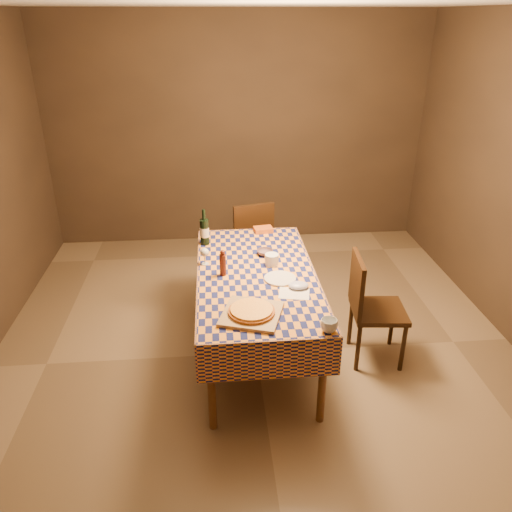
# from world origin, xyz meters

# --- Properties ---
(room) EXTENTS (5.00, 5.10, 2.70)m
(room) POSITION_xyz_m (0.00, 0.00, 1.35)
(room) COLOR brown
(room) RESTS_ON ground
(dining_table) EXTENTS (0.94, 1.84, 0.77)m
(dining_table) POSITION_xyz_m (0.00, 0.00, 0.69)
(dining_table) COLOR brown
(dining_table) RESTS_ON ground
(cutting_board) EXTENTS (0.49, 0.49, 0.02)m
(cutting_board) POSITION_xyz_m (-0.09, -0.61, 0.78)
(cutting_board) COLOR #987447
(cutting_board) RESTS_ON dining_table
(pizza) EXTENTS (0.39, 0.39, 0.03)m
(pizza) POSITION_xyz_m (-0.09, -0.61, 0.81)
(pizza) COLOR #9B4D19
(pizza) RESTS_ON cutting_board
(pepper_mill) EXTENTS (0.06, 0.06, 0.21)m
(pepper_mill) POSITION_xyz_m (-0.26, 0.00, 0.87)
(pepper_mill) COLOR #4B1A11
(pepper_mill) RESTS_ON dining_table
(bowl) EXTENTS (0.18, 0.18, 0.04)m
(bowl) POSITION_xyz_m (0.10, 0.34, 0.79)
(bowl) COLOR #5F4750
(bowl) RESTS_ON dining_table
(wine_glass) EXTENTS (0.07, 0.07, 0.14)m
(wine_glass) POSITION_xyz_m (-0.41, 0.20, 0.87)
(wine_glass) COLOR silver
(wine_glass) RESTS_ON dining_table
(wine_bottle) EXTENTS (0.10, 0.10, 0.33)m
(wine_bottle) POSITION_xyz_m (-0.41, 0.61, 0.89)
(wine_bottle) COLOR black
(wine_bottle) RESTS_ON dining_table
(deli_tub) EXTENTS (0.11, 0.11, 0.09)m
(deli_tub) POSITION_xyz_m (0.14, 0.14, 0.82)
(deli_tub) COLOR silver
(deli_tub) RESTS_ON dining_table
(takeout_container) EXTENTS (0.19, 0.14, 0.04)m
(takeout_container) POSITION_xyz_m (0.14, 0.84, 0.79)
(takeout_container) COLOR #B55217
(takeout_container) RESTS_ON dining_table
(white_plate) EXTENTS (0.30, 0.30, 0.01)m
(white_plate) POSITION_xyz_m (0.17, -0.11, 0.78)
(white_plate) COLOR silver
(white_plate) RESTS_ON dining_table
(tumbler) EXTENTS (0.12, 0.12, 0.09)m
(tumbler) POSITION_xyz_m (0.39, -0.84, 0.81)
(tumbler) COLOR silver
(tumbler) RESTS_ON dining_table
(flour_patch) EXTENTS (0.25, 0.21, 0.00)m
(flour_patch) POSITION_xyz_m (0.25, -0.34, 0.77)
(flour_patch) COLOR white
(flour_patch) RESTS_ON dining_table
(flour_bag) EXTENTS (0.18, 0.15, 0.04)m
(flour_bag) POSITION_xyz_m (0.29, -0.26, 0.79)
(flour_bag) COLOR #ACB3DD
(flour_bag) RESTS_ON dining_table
(chair_far) EXTENTS (0.51, 0.51, 0.93)m
(chair_far) POSITION_xyz_m (0.05, 1.27, 0.52)
(chair_far) COLOR black
(chair_far) RESTS_ON ground
(chair_right) EXTENTS (0.46, 0.46, 0.93)m
(chair_right) POSITION_xyz_m (0.90, -0.13, 0.52)
(chair_right) COLOR black
(chair_right) RESTS_ON ground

